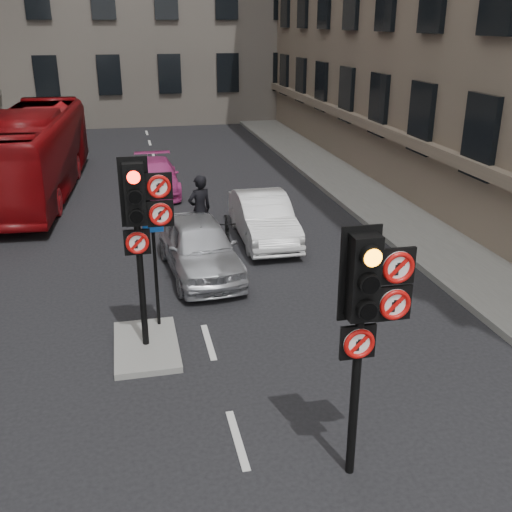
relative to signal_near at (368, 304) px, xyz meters
name	(u,v)px	position (x,y,z in m)	size (l,w,h in m)	color
pavement_right	(397,211)	(5.71, 11.01, -2.50)	(3.00, 50.00, 0.16)	gray
centre_island	(146,346)	(-2.69, 4.01, -2.52)	(1.20, 2.00, 0.12)	gray
signal_near	(368,304)	(0.00, 0.00, 0.00)	(0.91, 0.40, 3.58)	black
signal_far	(141,214)	(-2.60, 4.00, 0.12)	(0.91, 0.40, 3.58)	black
car_silver	(200,246)	(-1.18, 7.50, -1.89)	(1.64, 4.07, 1.39)	#B3B5BC
car_white	(264,218)	(0.90, 9.50, -1.92)	(1.39, 3.99, 1.32)	silver
car_pink	(155,177)	(-1.77, 15.33, -2.00)	(1.63, 4.01, 1.16)	#C23987
bus_red	(32,153)	(-5.99, 16.03, -1.08)	(2.53, 10.80, 3.01)	maroon
motorcycle	(227,234)	(-0.25, 8.92, -2.13)	(0.43, 1.51, 0.91)	black
motorcyclist	(200,210)	(-0.88, 9.59, -1.60)	(0.72, 0.47, 1.96)	black
info_sign	(155,256)	(-2.39, 4.74, -0.97)	(0.40, 0.12, 2.31)	black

